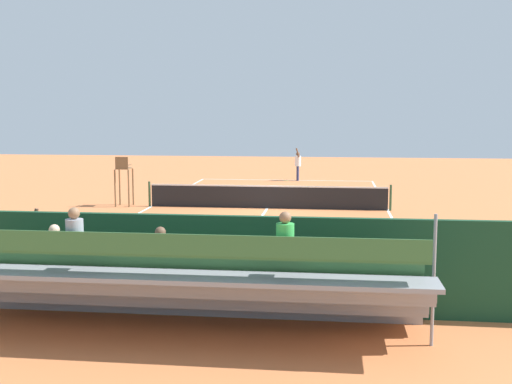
% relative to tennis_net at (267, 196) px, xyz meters
% --- Properties ---
extents(ground_plane, '(60.00, 60.00, 0.00)m').
position_rel_tennis_net_xyz_m(ground_plane, '(0.00, 0.00, -0.50)').
color(ground_plane, '#D17542').
extents(court_line_markings, '(10.10, 22.20, 0.01)m').
position_rel_tennis_net_xyz_m(court_line_markings, '(0.00, -0.04, -0.50)').
color(court_line_markings, white).
rests_on(court_line_markings, ground).
extents(tennis_net, '(10.30, 0.10, 1.07)m').
position_rel_tennis_net_xyz_m(tennis_net, '(0.00, 0.00, 0.00)').
color(tennis_net, black).
rests_on(tennis_net, ground).
extents(backdrop_wall, '(18.00, 0.16, 2.00)m').
position_rel_tennis_net_xyz_m(backdrop_wall, '(0.00, 14.00, 0.50)').
color(backdrop_wall, '#194228').
rests_on(backdrop_wall, ground).
extents(bleacher_stand, '(9.06, 2.40, 2.48)m').
position_rel_tennis_net_xyz_m(bleacher_stand, '(-0.07, 15.36, 0.43)').
color(bleacher_stand, gray).
rests_on(bleacher_stand, ground).
extents(umpire_chair, '(0.67, 0.67, 2.14)m').
position_rel_tennis_net_xyz_m(umpire_chair, '(6.20, 0.11, 0.81)').
color(umpire_chair, brown).
rests_on(umpire_chair, ground).
extents(courtside_bench, '(1.80, 0.40, 0.93)m').
position_rel_tennis_net_xyz_m(courtside_bench, '(-3.34, 13.27, 0.06)').
color(courtside_bench, '#234C2D').
rests_on(courtside_bench, ground).
extents(equipment_bag, '(0.90, 0.36, 0.36)m').
position_rel_tennis_net_xyz_m(equipment_bag, '(-1.24, 13.40, -0.32)').
color(equipment_bag, black).
rests_on(equipment_bag, ground).
extents(tennis_player, '(0.37, 0.53, 1.93)m').
position_rel_tennis_net_xyz_m(tennis_player, '(-0.67, -10.85, 0.51)').
color(tennis_player, navy).
rests_on(tennis_player, ground).
extents(tennis_racket, '(0.35, 0.58, 0.03)m').
position_rel_tennis_net_xyz_m(tennis_racket, '(0.00, -10.71, -0.49)').
color(tennis_racket, black).
rests_on(tennis_racket, ground).
extents(tennis_ball_near, '(0.07, 0.07, 0.07)m').
position_rel_tennis_net_xyz_m(tennis_ball_near, '(-3.17, -7.82, -0.47)').
color(tennis_ball_near, '#CCDB33').
rests_on(tennis_ball_near, ground).
extents(tennis_ball_far, '(0.07, 0.07, 0.07)m').
position_rel_tennis_net_xyz_m(tennis_ball_far, '(-1.33, -7.88, -0.47)').
color(tennis_ball_far, '#CCDB33').
rests_on(tennis_ball_far, ground).
extents(line_judge, '(0.39, 0.54, 1.93)m').
position_rel_tennis_net_xyz_m(line_judge, '(3.95, 13.28, 0.51)').
color(line_judge, '#232328').
rests_on(line_judge, ground).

